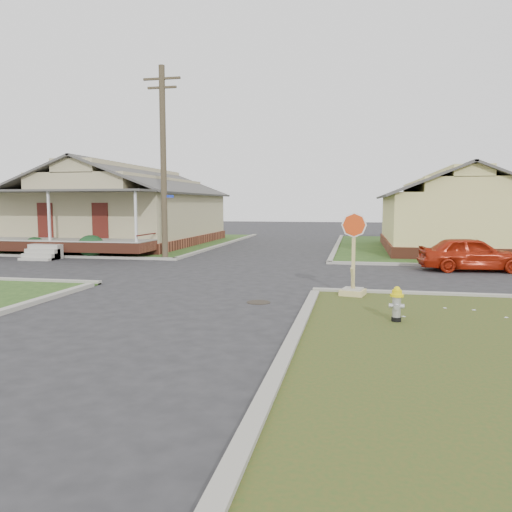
% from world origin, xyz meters
% --- Properties ---
extents(ground, '(120.00, 120.00, 0.00)m').
position_xyz_m(ground, '(0.00, 0.00, 0.00)').
color(ground, '#252427').
rests_on(ground, ground).
extents(verge_far_left, '(19.00, 19.00, 0.05)m').
position_xyz_m(verge_far_left, '(-13.00, 18.00, 0.03)').
color(verge_far_left, '#234217').
rests_on(verge_far_left, ground).
extents(curbs, '(80.00, 40.00, 0.12)m').
position_xyz_m(curbs, '(0.00, 5.00, 0.00)').
color(curbs, '#9A968B').
rests_on(curbs, ground).
extents(manhole, '(0.64, 0.64, 0.01)m').
position_xyz_m(manhole, '(2.20, -0.50, 0.01)').
color(manhole, black).
rests_on(manhole, ground).
extents(corner_house, '(10.10, 15.50, 5.30)m').
position_xyz_m(corner_house, '(-10.00, 16.68, 2.28)').
color(corner_house, brown).
rests_on(corner_house, ground).
extents(side_house_yellow, '(7.60, 11.60, 4.70)m').
position_xyz_m(side_house_yellow, '(10.00, 16.50, 2.19)').
color(side_house_yellow, brown).
rests_on(side_house_yellow, ground).
extents(utility_pole, '(1.80, 0.28, 9.00)m').
position_xyz_m(utility_pole, '(-4.20, 8.90, 4.66)').
color(utility_pole, '#423926').
rests_on(utility_pole, ground).
extents(fire_hydrant, '(0.29, 0.29, 0.79)m').
position_xyz_m(fire_hydrant, '(5.66, -2.22, 0.48)').
color(fire_hydrant, black).
rests_on(fire_hydrant, ground).
extents(stop_sign, '(0.67, 0.65, 2.37)m').
position_xyz_m(stop_sign, '(4.68, 0.85, 0.56)').
color(stop_sign, tan).
rests_on(stop_sign, ground).
extents(red_sedan, '(4.13, 1.97, 1.36)m').
position_xyz_m(red_sedan, '(9.23, 7.39, 0.68)').
color(red_sedan, '#A9200C').
rests_on(red_sedan, ground).
extents(hedge_left, '(1.27, 1.04, 0.97)m').
position_xyz_m(hedge_left, '(-11.32, 9.14, 0.53)').
color(hedge_left, '#14391C').
rests_on(hedge_left, verge_far_left).
extents(hedge_right, '(1.41, 1.16, 1.08)m').
position_xyz_m(hedge_right, '(-8.05, 8.88, 0.59)').
color(hedge_right, '#14391C').
rests_on(hedge_right, verge_far_left).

